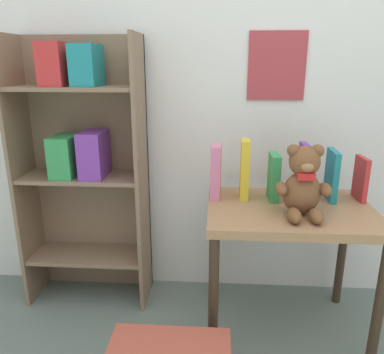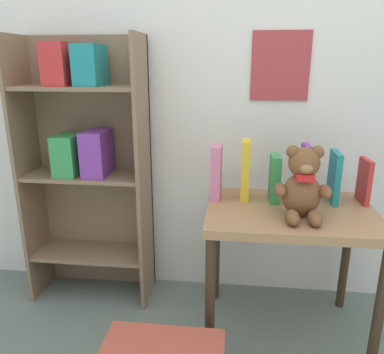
% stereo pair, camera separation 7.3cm
% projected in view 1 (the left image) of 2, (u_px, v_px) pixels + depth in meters
% --- Properties ---
extents(wall_back, '(4.80, 0.07, 2.50)m').
position_uv_depth(wall_back, '(254.00, 47.00, 1.75)').
color(wall_back, silver).
rests_on(wall_back, ground_plane).
extents(bookshelf_side, '(0.60, 0.26, 1.30)m').
position_uv_depth(bookshelf_side, '(83.00, 157.00, 1.80)').
color(bookshelf_side, '#7F664C').
rests_on(bookshelf_side, ground_plane).
extents(display_table, '(0.69, 0.50, 0.60)m').
position_uv_depth(display_table, '(289.00, 226.00, 1.59)').
color(display_table, '#9E754C').
rests_on(display_table, ground_plane).
extents(teddy_bear, '(0.22, 0.20, 0.28)m').
position_uv_depth(teddy_bear, '(303.00, 184.00, 1.45)').
color(teddy_bear, brown).
rests_on(teddy_bear, display_table).
extents(book_standing_pink, '(0.05, 0.11, 0.24)m').
position_uv_depth(book_standing_pink, '(216.00, 172.00, 1.64)').
color(book_standing_pink, '#D17093').
rests_on(book_standing_pink, display_table).
extents(book_standing_yellow, '(0.04, 0.10, 0.26)m').
position_uv_depth(book_standing_yellow, '(245.00, 169.00, 1.64)').
color(book_standing_yellow, gold).
rests_on(book_standing_yellow, display_table).
extents(book_standing_green, '(0.04, 0.12, 0.20)m').
position_uv_depth(book_standing_green, '(274.00, 177.00, 1.63)').
color(book_standing_green, '#33934C').
rests_on(book_standing_green, display_table).
extents(book_standing_purple, '(0.03, 0.10, 0.25)m').
position_uv_depth(book_standing_purple, '(303.00, 172.00, 1.63)').
color(book_standing_purple, purple).
rests_on(book_standing_purple, display_table).
extents(book_standing_teal, '(0.03, 0.15, 0.22)m').
position_uv_depth(book_standing_teal, '(332.00, 175.00, 1.63)').
color(book_standing_teal, teal).
rests_on(book_standing_teal, display_table).
extents(book_standing_red, '(0.03, 0.12, 0.19)m').
position_uv_depth(book_standing_red, '(361.00, 179.00, 1.63)').
color(book_standing_red, red).
rests_on(book_standing_red, display_table).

